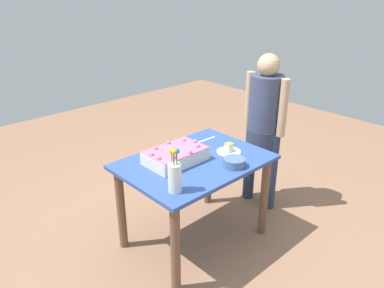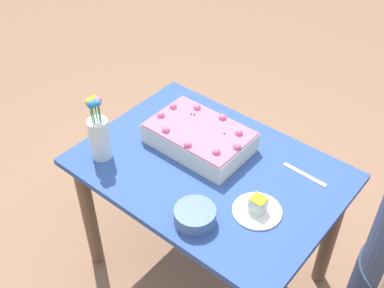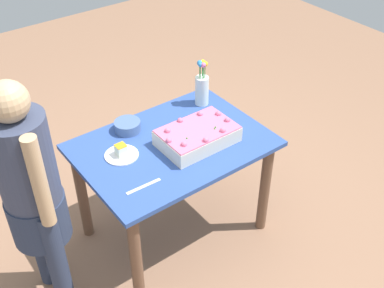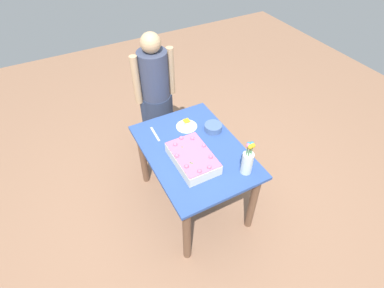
{
  "view_description": "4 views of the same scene",
  "coord_description": "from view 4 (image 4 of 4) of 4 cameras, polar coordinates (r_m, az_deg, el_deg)",
  "views": [
    {
      "loc": [
        -1.83,
        -1.93,
        2.07
      ],
      "look_at": [
        0.01,
        0.04,
        0.89
      ],
      "focal_mm": 35.0,
      "sensor_mm": 36.0,
      "label": 1
    },
    {
      "loc": [
        0.93,
        -1.25,
        2.24
      ],
      "look_at": [
        -0.1,
        0.0,
        0.84
      ],
      "focal_mm": 45.0,
      "sensor_mm": 36.0,
      "label": 2
    },
    {
      "loc": [
        1.31,
        1.95,
        2.54
      ],
      "look_at": [
        -0.08,
        0.09,
        0.77
      ],
      "focal_mm": 45.0,
      "sensor_mm": 36.0,
      "label": 3
    },
    {
      "loc": [
        -1.65,
        0.9,
        2.63
      ],
      "look_at": [
        -0.04,
        0.04,
        0.88
      ],
      "focal_mm": 28.0,
      "sensor_mm": 36.0,
      "label": 4
    }
  ],
  "objects": [
    {
      "name": "dining_table",
      "position": [
        2.76,
        0.42,
        -3.18
      ],
      "size": [
        1.15,
        0.83,
        0.76
      ],
      "color": "#304F99",
      "rests_on": "ground_plane"
    },
    {
      "name": "flower_vase",
      "position": [
        2.43,
        10.52,
        -3.19
      ],
      "size": [
        0.09,
        0.09,
        0.32
      ],
      "color": "white",
      "rests_on": "dining_table"
    },
    {
      "name": "person_standing",
      "position": [
        3.22,
        -6.98,
        9.93
      ],
      "size": [
        0.31,
        0.45,
        1.49
      ],
      "rotation": [
        0.0,
        0.0,
        3.14
      ],
      "color": "#2A3650",
      "rests_on": "ground_plane"
    },
    {
      "name": "fruit_bowl",
      "position": [
        2.83,
        4.06,
        3.15
      ],
      "size": [
        0.17,
        0.17,
        0.07
      ],
      "primitive_type": "cylinder",
      "color": "#4E6A9A",
      "rests_on": "dining_table"
    },
    {
      "name": "sheet_cake",
      "position": [
        2.51,
        0.12,
        -2.66
      ],
      "size": [
        0.46,
        0.3,
        0.13
      ],
      "color": "silver",
      "rests_on": "dining_table"
    },
    {
      "name": "ground_plane",
      "position": [
        3.24,
        0.36,
        -10.66
      ],
      "size": [
        8.0,
        8.0,
        0.0
      ],
      "primitive_type": "plane",
      "color": "#956B50"
    },
    {
      "name": "cake_knife",
      "position": [
        2.82,
        -7.04,
        1.89
      ],
      "size": [
        0.21,
        0.03,
        0.0
      ],
      "primitive_type": "cube",
      "rotation": [
        0.0,
        0.0,
        6.25
      ],
      "color": "silver",
      "rests_on": "dining_table"
    },
    {
      "name": "serving_plate_with_slice",
      "position": [
        2.87,
        -1.03,
        3.62
      ],
      "size": [
        0.2,
        0.2,
        0.08
      ],
      "color": "white",
      "rests_on": "dining_table"
    }
  ]
}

